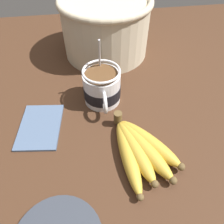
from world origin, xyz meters
The scene contains 5 objects.
table centered at (0.00, 0.00, 1.43)cm, with size 124.81×124.81×2.87cm.
coffee_mug centered at (-5.92, -2.05, 7.25)cm, with size 13.91×9.80×17.02cm.
banana_bunch centered at (12.10, 4.07, 4.61)cm, with size 20.75×13.71×4.09cm.
woven_basket centered at (-29.71, 1.94, 12.24)cm, with size 28.74×28.74×17.83cm.
napkin centered at (1.50, -18.24, 3.17)cm, with size 14.98×11.32×0.60cm.
Camera 1 is at (36.92, -5.59, 44.99)cm, focal length 35.00 mm.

